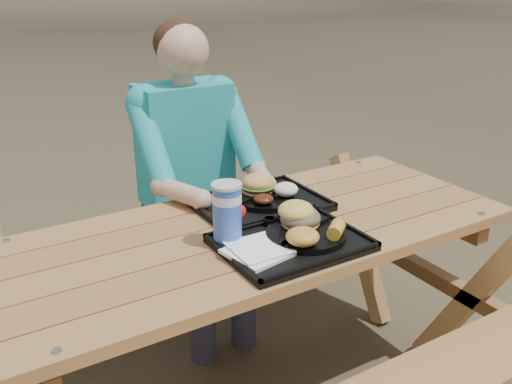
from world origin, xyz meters
TOP-DOWN VIEW (x-y plane):
  - picnic_table at (0.00, 0.00)m, footprint 1.80×1.49m
  - tray_near at (0.02, -0.18)m, footprint 0.45×0.35m
  - tray_far at (0.10, 0.14)m, footprint 0.45×0.35m
  - plate_near at (0.08, -0.18)m, footprint 0.26×0.26m
  - plate_far at (0.13, 0.15)m, footprint 0.26×0.26m
  - napkin_stack at (-0.12, -0.20)m, footprint 0.20×0.20m
  - soda_cup at (-0.15, -0.07)m, footprint 0.09×0.09m
  - condiment_bbq at (0.03, -0.05)m, footprint 0.04×0.04m
  - condiment_mustard at (0.07, -0.07)m, footprint 0.05×0.05m
  - sandwich at (0.09, -0.14)m, footprint 0.13×0.13m
  - mac_cheese at (0.01, -0.25)m, footprint 0.10×0.10m
  - corn_cob at (0.14, -0.26)m, footprint 0.11×0.11m
  - cutlery_far at (-0.08, 0.14)m, footprint 0.08×0.15m
  - burger at (0.12, 0.19)m, footprint 0.12×0.12m
  - baked_beans at (0.08, 0.08)m, footprint 0.07×0.07m
  - potato_salad at (0.19, 0.10)m, footprint 0.09×0.09m
  - diner at (0.04, 0.64)m, footprint 0.48×0.84m

SIDE VIEW (x-z plane):
  - picnic_table at x=0.00m, z-range 0.00..0.75m
  - diner at x=0.04m, z-range 0.00..1.28m
  - tray_near at x=0.02m, z-range 0.75..0.77m
  - tray_far at x=0.10m, z-range 0.75..0.77m
  - cutlery_far at x=-0.08m, z-range 0.77..0.78m
  - napkin_stack at x=-0.12m, z-range 0.77..0.79m
  - plate_near at x=0.08m, z-range 0.77..0.79m
  - plate_far at x=0.13m, z-range 0.77..0.79m
  - condiment_bbq at x=0.03m, z-range 0.77..0.80m
  - condiment_mustard at x=0.07m, z-range 0.77..0.80m
  - baked_beans at x=0.08m, z-range 0.79..0.82m
  - corn_cob at x=0.14m, z-range 0.79..0.84m
  - potato_salad at x=0.19m, z-range 0.79..0.84m
  - mac_cheese at x=0.01m, z-range 0.79..0.84m
  - burger at x=0.12m, z-range 0.79..0.90m
  - sandwich at x=0.09m, z-range 0.79..0.92m
  - soda_cup at x=-0.15m, z-range 0.77..0.95m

